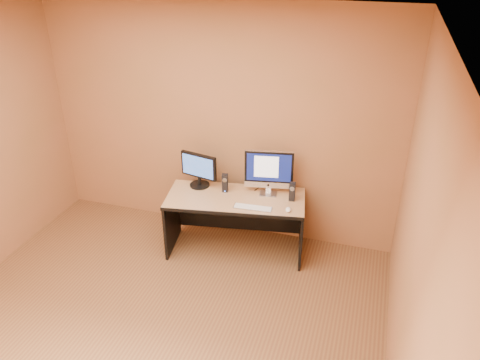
# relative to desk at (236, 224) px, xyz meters

# --- Properties ---
(floor) EXTENTS (4.00, 4.00, 0.00)m
(floor) POSITION_rel_desk_xyz_m (-0.35, -1.54, -0.34)
(floor) COLOR brown
(floor) RESTS_ON ground
(walls) EXTENTS (4.00, 4.00, 2.60)m
(walls) POSITION_rel_desk_xyz_m (-0.35, -1.54, 0.96)
(walls) COLOR #9E613F
(walls) RESTS_ON ground
(ceiling) EXTENTS (4.00, 4.00, 0.00)m
(ceiling) POSITION_rel_desk_xyz_m (-0.35, -1.54, 2.26)
(ceiling) COLOR white
(ceiling) RESTS_ON walls
(desk) EXTENTS (1.53, 0.87, 0.67)m
(desk) POSITION_rel_desk_xyz_m (0.00, 0.00, 0.00)
(desk) COLOR tan
(desk) RESTS_ON ground
(imac) EXTENTS (0.54, 0.28, 0.50)m
(imac) POSITION_rel_desk_xyz_m (0.31, 0.18, 0.58)
(imac) COLOR silver
(imac) RESTS_ON desk
(second_monitor) EXTENTS (0.47, 0.30, 0.38)m
(second_monitor) POSITION_rel_desk_xyz_m (-0.46, 0.14, 0.53)
(second_monitor) COLOR black
(second_monitor) RESTS_ON desk
(speaker_left) EXTENTS (0.07, 0.08, 0.20)m
(speaker_left) POSITION_rel_desk_xyz_m (-0.15, 0.10, 0.43)
(speaker_left) COLOR black
(speaker_left) RESTS_ON desk
(speaker_right) EXTENTS (0.07, 0.07, 0.20)m
(speaker_right) POSITION_rel_desk_xyz_m (0.58, 0.13, 0.43)
(speaker_right) COLOR black
(speaker_right) RESTS_ON desk
(keyboard) EXTENTS (0.40, 0.13, 0.02)m
(keyboard) POSITION_rel_desk_xyz_m (0.23, -0.16, 0.34)
(keyboard) COLOR #B6B6BB
(keyboard) RESTS_ON desk
(mouse) EXTENTS (0.07, 0.10, 0.03)m
(mouse) POSITION_rel_desk_xyz_m (0.59, -0.10, 0.35)
(mouse) COLOR white
(mouse) RESTS_ON desk
(cable_a) EXTENTS (0.09, 0.19, 0.01)m
(cable_a) POSITION_rel_desk_xyz_m (0.29, 0.26, 0.34)
(cable_a) COLOR black
(cable_a) RESTS_ON desk
(cable_b) EXTENTS (0.06, 0.16, 0.01)m
(cable_b) POSITION_rel_desk_xyz_m (0.18, 0.28, 0.34)
(cable_b) COLOR black
(cable_b) RESTS_ON desk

